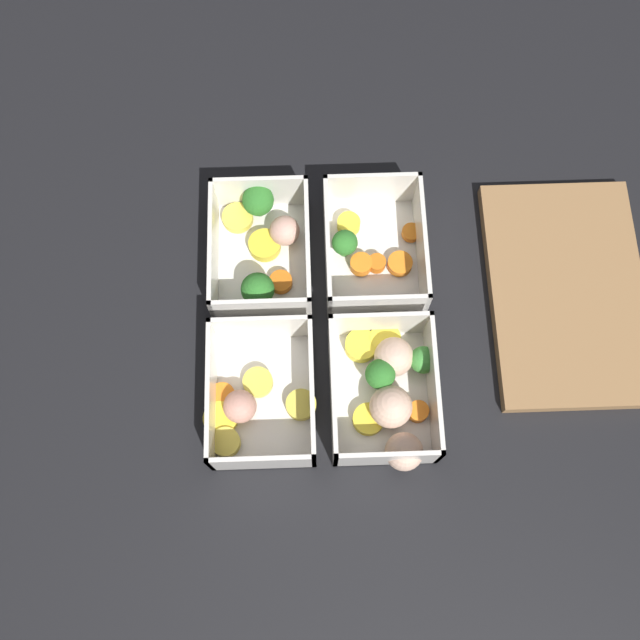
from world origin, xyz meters
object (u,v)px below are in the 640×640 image
container_near_right (256,399)px  container_far_right (389,391)px  container_far_left (371,249)px  container_near_left (263,247)px

container_near_right → container_far_right: bearing=91.7°
container_far_left → container_near_left: bearing=-92.1°
container_near_left → container_far_left: same height
container_near_right → container_far_right: 0.15m
container_near_left → container_far_left: size_ratio=1.03×
container_far_left → container_far_right: same height
container_far_left → container_far_right: 0.17m
container_near_left → container_far_right: 0.23m
container_near_left → container_near_right: bearing=-2.8°
container_near_left → container_far_left: 0.13m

